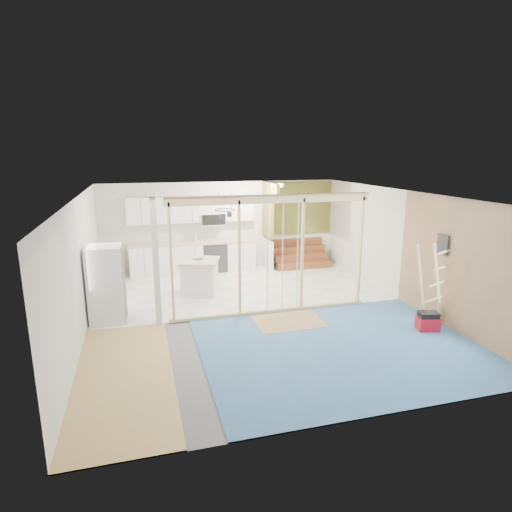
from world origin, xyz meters
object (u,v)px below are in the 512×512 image
object	(u,v)px
toolbox	(428,322)
ladder	(432,285)
fridge	(107,284)
island	(200,277)

from	to	relation	value
toolbox	ladder	xyz separation A→B (m)	(0.15, 0.18, 0.69)
fridge	island	bearing A→B (deg)	33.82
fridge	ladder	distance (m)	6.55
fridge	ladder	world-z (taller)	ladder
island	ladder	distance (m)	5.29
fridge	toolbox	xyz separation A→B (m)	(6.09, -2.18, -0.62)
toolbox	fridge	bearing A→B (deg)	174.06
fridge	island	xyz separation A→B (m)	(2.08, 1.25, -0.37)
toolbox	ladder	world-z (taller)	ladder
island	ladder	size ratio (longest dim) A/B	0.66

